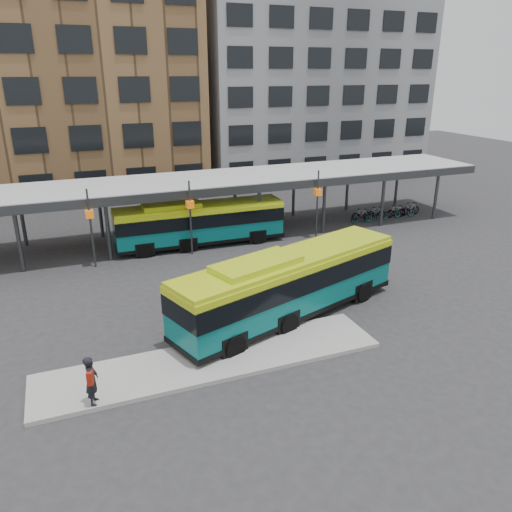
{
  "coord_description": "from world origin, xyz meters",
  "views": [
    {
      "loc": [
        -10.34,
        -19.9,
        11.18
      ],
      "look_at": [
        -1.08,
        3.37,
        1.8
      ],
      "focal_mm": 35.0,
      "sensor_mm": 36.0,
      "label": 1
    }
  ],
  "objects": [
    {
      "name": "ground",
      "position": [
        0.0,
        0.0,
        0.0
      ],
      "size": [
        120.0,
        120.0,
        0.0
      ],
      "primitive_type": "plane",
      "color": "#28282B",
      "rests_on": "ground"
    },
    {
      "name": "boarding_island",
      "position": [
        -5.5,
        -3.0,
        0.09
      ],
      "size": [
        14.0,
        3.0,
        0.18
      ],
      "primitive_type": "cube",
      "color": "gray",
      "rests_on": "ground"
    },
    {
      "name": "canopy",
      "position": [
        -0.06,
        12.87,
        3.91
      ],
      "size": [
        40.0,
        6.53,
        4.8
      ],
      "color": "#999B9E",
      "rests_on": "ground"
    },
    {
      "name": "building_brick",
      "position": [
        -10.0,
        32.0,
        11.0
      ],
      "size": [
        26.0,
        14.0,
        22.0
      ],
      "primitive_type": "cube",
      "color": "brown",
      "rests_on": "ground"
    },
    {
      "name": "building_grey",
      "position": [
        16.0,
        32.0,
        10.0
      ],
      "size": [
        24.0,
        14.0,
        20.0
      ],
      "primitive_type": "cube",
      "color": "slate",
      "rests_on": "ground"
    },
    {
      "name": "bus_front",
      "position": [
        -0.95,
        -0.47,
        1.76
      ],
      "size": [
        12.42,
        6.33,
        3.37
      ],
      "rotation": [
        0.0,
        0.0,
        0.32
      ],
      "color": "#085858",
      "rests_on": "ground"
    },
    {
      "name": "bus_rear",
      "position": [
        -2.03,
        11.24,
        1.61
      ],
      "size": [
        11.26,
        2.71,
        3.09
      ],
      "rotation": [
        0.0,
        0.0,
        -0.02
      ],
      "color": "#085858",
      "rests_on": "ground"
    },
    {
      "name": "pedestrian",
      "position": [
        -10.22,
        -4.21,
        1.12
      ],
      "size": [
        0.58,
        0.75,
        1.84
      ],
      "rotation": [
        0.0,
        0.0,
        1.34
      ],
      "color": "black",
      "rests_on": "boarding_island"
    },
    {
      "name": "bike_rack",
      "position": [
        13.44,
        11.92,
        0.48
      ],
      "size": [
        6.72,
        1.53,
        1.06
      ],
      "color": "slate",
      "rests_on": "ground"
    }
  ]
}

